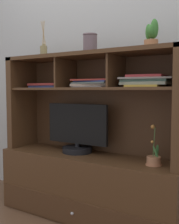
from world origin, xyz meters
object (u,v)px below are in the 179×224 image
ceramic_vase (90,44)px  magazine_stack_right (94,83)px  media_console (90,168)px  tv_monitor (77,132)px  diffuser_bottle (44,51)px  potted_succulent (152,35)px  potted_orchid (154,159)px  magazine_stack_left (49,86)px  magazine_stack_centre (146,81)px

ceramic_vase → magazine_stack_right: bearing=36.7°
media_console → tv_monitor: size_ratio=2.69×
diffuser_bottle → potted_succulent: bearing=-0.4°
potted_orchid → magazine_stack_right: bearing=172.7°
potted_orchid → magazine_stack_right: magazine_stack_right is taller
tv_monitor → magazine_stack_left: magazine_stack_left is taller
magazine_stack_right → media_console: bearing=-139.7°
magazine_stack_left → magazine_stack_right: (0.47, 0.00, 0.01)m
magazine_stack_centre → magazine_stack_left: bearing=178.4°
media_console → magazine_stack_right: size_ratio=4.16×
magazine_stack_left → potted_succulent: potted_succulent is taller
tv_monitor → ceramic_vase: 0.73m
magazine_stack_centre → diffuser_bottle: 1.01m
potted_orchid → diffuser_bottle: (-1.05, 0.07, 0.83)m
media_console → magazine_stack_centre: size_ratio=3.90×
tv_monitor → magazine_stack_left: (-0.32, 0.01, 0.39)m
magazine_stack_centre → potted_orchid: bearing=-26.7°
ceramic_vase → magazine_stack_left: bearing=177.8°
magazine_stack_right → diffuser_bottle: bearing=-179.8°
potted_orchid → magazine_stack_right: (-0.53, 0.07, 0.54)m
magazine_stack_left → tv_monitor: bearing=-2.7°
potted_succulent → tv_monitor: bearing=-179.3°
media_console → magazine_stack_right: 0.70m
magazine_stack_left → diffuser_bottle: 0.31m
tv_monitor → magazine_stack_left: bearing=177.3°
magazine_stack_centre → tv_monitor: bearing=179.0°
media_console → magazine_stack_left: media_console is taller
media_console → potted_orchid: (0.55, -0.05, 0.16)m
tv_monitor → potted_succulent: bearing=0.7°
magazine_stack_centre → diffuser_bottle: (-0.97, 0.03, 0.28)m
ceramic_vase → diffuser_bottle: bearing=178.0°
tv_monitor → magazine_stack_centre: (0.60, -0.01, 0.41)m
potted_succulent → ceramic_vase: bearing=-178.9°
media_console → magazine_stack_centre: 0.85m
magazine_stack_left → potted_succulent: (0.95, -0.01, 0.35)m
media_console → ceramic_vase: bearing=90.0°
tv_monitor → media_console: bearing=-2.1°
media_console → magazine_stack_right: (0.03, 0.02, 0.70)m
magazine_stack_right → potted_orchid: bearing=-7.3°
magazine_stack_left → ceramic_vase: bearing=-2.2°
potted_succulent → magazine_stack_centre: bearing=-149.1°
media_console → diffuser_bottle: diffuser_bottle is taller
diffuser_bottle → potted_succulent: 1.00m
media_console → tv_monitor: bearing=177.9°
tv_monitor → potted_succulent: (0.63, 0.01, 0.74)m
magazine_stack_left → magazine_stack_centre: (0.92, -0.03, 0.02)m
tv_monitor → magazine_stack_right: (0.15, 0.02, 0.40)m
media_console → magazine_stack_left: size_ratio=3.99×
tv_monitor → magazine_stack_right: magazine_stack_right is taller
potted_succulent → diffuser_bottle: bearing=179.6°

